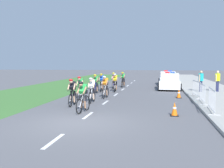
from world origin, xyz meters
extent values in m
plane|color=#56565B|center=(0.00, 0.00, 0.00)|extent=(160.00, 160.00, 0.00)
cube|color=#A3A099|center=(7.57, 14.00, 0.06)|extent=(4.64, 60.00, 0.12)
cube|color=#9E9E99|center=(5.33, 14.00, 0.07)|extent=(0.16, 60.00, 0.13)
cube|color=#3D7033|center=(-6.92, 14.00, 0.00)|extent=(7.00, 60.00, 0.01)
cube|color=white|center=(0.00, -2.52, 0.00)|extent=(0.14, 1.60, 0.01)
cube|color=white|center=(0.00, 1.48, 0.00)|extent=(0.14, 1.60, 0.01)
cube|color=white|center=(0.00, 5.48, 0.00)|extent=(0.14, 1.60, 0.01)
cube|color=white|center=(0.00, 9.48, 0.00)|extent=(0.14, 1.60, 0.01)
cube|color=white|center=(0.00, 13.48, 0.00)|extent=(0.14, 1.60, 0.01)
cube|color=white|center=(0.00, 17.48, 0.00)|extent=(0.14, 1.60, 0.01)
cube|color=white|center=(0.00, 21.48, 0.00)|extent=(0.14, 1.60, 0.01)
cube|color=white|center=(0.00, 25.48, 0.00)|extent=(0.14, 1.60, 0.01)
torus|color=black|center=(-0.49, 1.70, 0.36)|extent=(0.12, 0.72, 0.72)
cylinder|color=#99999E|center=(-0.49, 1.70, 0.36)|extent=(0.07, 0.07, 0.06)
torus|color=black|center=(-0.39, 2.70, 0.36)|extent=(0.12, 0.72, 0.72)
cylinder|color=#99999E|center=(-0.39, 2.70, 0.36)|extent=(0.07, 0.07, 0.06)
cylinder|color=silver|center=(-0.44, 2.15, 0.90)|extent=(0.09, 0.55, 0.04)
cylinder|color=silver|center=(-0.46, 1.98, 0.58)|extent=(0.09, 0.48, 0.63)
cylinder|color=silver|center=(-0.42, 2.35, 0.60)|extent=(0.04, 0.04, 0.65)
cylinder|color=black|center=(-0.48, 1.80, 0.88)|extent=(0.42, 0.07, 0.03)
cube|color=black|center=(-0.42, 2.35, 0.94)|extent=(0.12, 0.23, 0.05)
cube|color=green|center=(-0.44, 2.23, 1.14)|extent=(0.34, 0.57, 0.47)
cube|color=black|center=(-0.42, 2.34, 0.98)|extent=(0.30, 0.23, 0.18)
cylinder|color=black|center=(-0.34, 2.28, 0.64)|extent=(0.13, 0.23, 0.40)
cylinder|color=#9E7051|center=(-0.35, 2.20, 0.37)|extent=(0.11, 0.16, 0.36)
cylinder|color=black|center=(-0.52, 2.30, 0.64)|extent=(0.13, 0.18, 0.40)
cylinder|color=#9E7051|center=(-0.53, 2.22, 0.37)|extent=(0.10, 0.13, 0.36)
cylinder|color=#9E7051|center=(-0.30, 1.99, 1.09)|extent=(0.12, 0.41, 0.35)
cylinder|color=#9E7051|center=(-0.62, 2.03, 1.09)|extent=(0.12, 0.41, 0.35)
sphere|color=#9E7051|center=(-0.47, 1.93, 1.38)|extent=(0.19, 0.19, 0.19)
ellipsoid|color=black|center=(-0.47, 1.92, 1.45)|extent=(0.26, 0.34, 0.24)
torus|color=black|center=(-1.53, 3.47, 0.36)|extent=(0.10, 0.73, 0.72)
cylinder|color=#99999E|center=(-1.53, 3.47, 0.36)|extent=(0.06, 0.06, 0.06)
torus|color=black|center=(-1.61, 4.47, 0.36)|extent=(0.10, 0.73, 0.72)
cylinder|color=#99999E|center=(-1.61, 4.47, 0.36)|extent=(0.06, 0.06, 0.06)
cylinder|color=black|center=(-1.57, 3.92, 0.90)|extent=(0.08, 0.55, 0.04)
cylinder|color=black|center=(-1.55, 3.74, 0.58)|extent=(0.08, 0.48, 0.63)
cylinder|color=black|center=(-1.59, 4.12, 0.60)|extent=(0.04, 0.04, 0.65)
cylinder|color=black|center=(-1.54, 3.57, 0.88)|extent=(0.42, 0.06, 0.03)
cube|color=black|center=(-1.59, 4.12, 0.94)|extent=(0.12, 0.23, 0.05)
cube|color=black|center=(-1.57, 3.99, 1.14)|extent=(0.32, 0.57, 0.45)
cube|color=black|center=(-1.58, 4.11, 0.98)|extent=(0.30, 0.22, 0.18)
cylinder|color=black|center=(-1.49, 4.06, 0.64)|extent=(0.13, 0.23, 0.40)
cylinder|color=tan|center=(-1.48, 3.98, 0.37)|extent=(0.10, 0.16, 0.36)
cylinder|color=black|center=(-1.67, 4.05, 0.64)|extent=(0.12, 0.18, 0.40)
cylinder|color=tan|center=(-1.66, 3.97, 0.37)|extent=(0.10, 0.13, 0.36)
cylinder|color=tan|center=(-1.40, 3.79, 1.09)|extent=(0.11, 0.41, 0.35)
cylinder|color=tan|center=(-1.72, 3.76, 1.09)|extent=(0.11, 0.41, 0.35)
sphere|color=tan|center=(-1.55, 3.69, 1.38)|extent=(0.19, 0.19, 0.19)
ellipsoid|color=red|center=(-1.55, 3.68, 1.45)|extent=(0.25, 0.33, 0.24)
torus|color=black|center=(-0.77, 4.79, 0.36)|extent=(0.06, 0.72, 0.72)
cylinder|color=#99999E|center=(-0.77, 4.79, 0.36)|extent=(0.06, 0.06, 0.06)
torus|color=black|center=(-0.80, 5.79, 0.36)|extent=(0.06, 0.72, 0.72)
cylinder|color=#99999E|center=(-0.80, 5.79, 0.36)|extent=(0.06, 0.06, 0.06)
cylinder|color=white|center=(-0.78, 5.24, 0.90)|extent=(0.05, 0.55, 0.04)
cylinder|color=white|center=(-0.78, 5.07, 0.58)|extent=(0.05, 0.48, 0.63)
cylinder|color=white|center=(-0.79, 5.44, 0.60)|extent=(0.04, 0.04, 0.65)
cylinder|color=black|center=(-0.78, 4.89, 0.88)|extent=(0.42, 0.04, 0.03)
cube|color=black|center=(-0.79, 5.44, 0.94)|extent=(0.11, 0.22, 0.05)
cube|color=white|center=(-0.79, 5.32, 1.14)|extent=(0.29, 0.55, 0.46)
cube|color=black|center=(-0.79, 5.43, 0.98)|extent=(0.28, 0.21, 0.18)
cylinder|color=black|center=(-0.70, 5.39, 0.64)|extent=(0.12, 0.23, 0.40)
cylinder|color=beige|center=(-0.70, 5.31, 0.37)|extent=(0.09, 0.16, 0.36)
cylinder|color=black|center=(-0.88, 5.38, 0.64)|extent=(0.11, 0.17, 0.40)
cylinder|color=beige|center=(-0.88, 5.30, 0.37)|extent=(0.09, 0.12, 0.36)
cylinder|color=beige|center=(-0.62, 5.11, 1.09)|extent=(0.09, 0.40, 0.35)
cylinder|color=beige|center=(-0.94, 5.10, 1.09)|extent=(0.09, 0.40, 0.35)
sphere|color=beige|center=(-0.78, 5.02, 1.38)|extent=(0.19, 0.19, 0.19)
ellipsoid|color=white|center=(-0.78, 5.01, 1.45)|extent=(0.24, 0.32, 0.24)
torus|color=black|center=(-1.86, 6.01, 0.36)|extent=(0.07, 0.73, 0.72)
cylinder|color=#99999E|center=(-1.86, 6.01, 0.36)|extent=(0.06, 0.06, 0.06)
torus|color=black|center=(-1.90, 7.01, 0.36)|extent=(0.07, 0.73, 0.72)
cylinder|color=#99999E|center=(-1.90, 7.01, 0.36)|extent=(0.06, 0.06, 0.06)
cylinder|color=white|center=(-1.88, 6.46, 0.90)|extent=(0.06, 0.55, 0.04)
cylinder|color=white|center=(-1.87, 6.29, 0.58)|extent=(0.06, 0.48, 0.63)
cylinder|color=white|center=(-1.89, 6.66, 0.60)|extent=(0.04, 0.04, 0.65)
cylinder|color=black|center=(-1.87, 6.11, 0.88)|extent=(0.42, 0.05, 0.03)
cube|color=black|center=(-1.89, 6.66, 0.94)|extent=(0.11, 0.22, 0.05)
cube|color=green|center=(-1.88, 6.54, 1.14)|extent=(0.30, 0.55, 0.47)
cube|color=black|center=(-1.89, 6.65, 0.98)|extent=(0.29, 0.21, 0.18)
cylinder|color=black|center=(-1.80, 6.61, 0.64)|extent=(0.12, 0.23, 0.40)
cylinder|color=tan|center=(-1.79, 6.53, 0.37)|extent=(0.10, 0.16, 0.36)
cylinder|color=black|center=(-1.98, 6.60, 0.64)|extent=(0.12, 0.17, 0.40)
cylinder|color=tan|center=(-1.97, 6.52, 0.37)|extent=(0.10, 0.13, 0.36)
cylinder|color=tan|center=(-1.71, 6.33, 1.09)|extent=(0.09, 0.40, 0.35)
cylinder|color=tan|center=(-2.03, 6.32, 1.09)|extent=(0.09, 0.40, 0.35)
sphere|color=tan|center=(-1.87, 6.24, 1.38)|extent=(0.19, 0.19, 0.19)
ellipsoid|color=red|center=(-1.87, 6.23, 1.45)|extent=(0.24, 0.32, 0.24)
torus|color=black|center=(-0.42, 6.93, 0.36)|extent=(0.08, 0.73, 0.72)
cylinder|color=#99999E|center=(-0.42, 6.93, 0.36)|extent=(0.06, 0.06, 0.06)
torus|color=black|center=(-0.36, 7.93, 0.36)|extent=(0.08, 0.73, 0.72)
cylinder|color=#99999E|center=(-0.36, 7.93, 0.36)|extent=(0.06, 0.06, 0.06)
cylinder|color=white|center=(-0.39, 7.38, 0.90)|extent=(0.07, 0.55, 0.04)
cylinder|color=white|center=(-0.40, 7.20, 0.58)|extent=(0.07, 0.48, 0.63)
cylinder|color=white|center=(-0.38, 7.58, 0.60)|extent=(0.04, 0.04, 0.65)
cylinder|color=black|center=(-0.41, 7.03, 0.88)|extent=(0.42, 0.05, 0.03)
cube|color=black|center=(-0.38, 7.58, 0.94)|extent=(0.11, 0.23, 0.05)
cube|color=orange|center=(-0.39, 7.45, 1.14)|extent=(0.31, 0.56, 0.46)
cube|color=black|center=(-0.38, 7.57, 0.98)|extent=(0.29, 0.22, 0.18)
cylinder|color=black|center=(-0.29, 7.51, 0.64)|extent=(0.12, 0.23, 0.40)
cylinder|color=#9E7051|center=(-0.30, 7.43, 0.37)|extent=(0.10, 0.16, 0.36)
cylinder|color=black|center=(-0.47, 7.52, 0.64)|extent=(0.12, 0.17, 0.40)
cylinder|color=#9E7051|center=(-0.48, 7.44, 0.37)|extent=(0.10, 0.13, 0.36)
cylinder|color=#9E7051|center=(-0.24, 7.23, 1.09)|extent=(0.10, 0.40, 0.35)
cylinder|color=#9E7051|center=(-0.56, 7.25, 1.09)|extent=(0.10, 0.40, 0.35)
sphere|color=#9E7051|center=(-0.40, 7.15, 1.38)|extent=(0.19, 0.19, 0.19)
ellipsoid|color=white|center=(-0.40, 7.14, 1.45)|extent=(0.25, 0.33, 0.24)
torus|color=black|center=(-1.64, 9.36, 0.36)|extent=(0.05, 0.72, 0.72)
cylinder|color=#99999E|center=(-1.64, 9.36, 0.36)|extent=(0.06, 0.06, 0.06)
torus|color=black|center=(-1.64, 10.36, 0.36)|extent=(0.05, 0.72, 0.72)
cylinder|color=#99999E|center=(-1.64, 10.36, 0.36)|extent=(0.06, 0.06, 0.06)
cylinder|color=#1E1E99|center=(-1.64, 9.81, 0.90)|extent=(0.04, 0.55, 0.04)
cylinder|color=#1E1E99|center=(-1.64, 9.64, 0.58)|extent=(0.04, 0.48, 0.63)
cylinder|color=#1E1E99|center=(-1.64, 10.01, 0.60)|extent=(0.04, 0.04, 0.65)
cylinder|color=black|center=(-1.64, 9.46, 0.88)|extent=(0.42, 0.03, 0.03)
cube|color=black|center=(-1.64, 10.01, 0.94)|extent=(0.10, 0.22, 0.05)
cube|color=green|center=(-1.64, 9.89, 1.14)|extent=(0.28, 0.55, 0.45)
cube|color=black|center=(-1.64, 10.00, 0.98)|extent=(0.28, 0.20, 0.18)
cylinder|color=black|center=(-1.55, 9.95, 0.64)|extent=(0.11, 0.22, 0.40)
cylinder|color=#9E7051|center=(-1.55, 9.87, 0.37)|extent=(0.09, 0.15, 0.36)
cylinder|color=black|center=(-1.73, 9.95, 0.64)|extent=(0.11, 0.17, 0.40)
cylinder|color=#9E7051|center=(-1.73, 9.87, 0.37)|extent=(0.09, 0.12, 0.36)
cylinder|color=#9E7051|center=(-1.48, 9.67, 1.09)|extent=(0.08, 0.40, 0.35)
cylinder|color=#9E7051|center=(-1.80, 9.67, 1.09)|extent=(0.08, 0.40, 0.35)
sphere|color=#9E7051|center=(-1.64, 9.59, 1.38)|extent=(0.19, 0.19, 0.19)
ellipsoid|color=yellow|center=(-1.64, 9.58, 1.45)|extent=(0.23, 0.32, 0.24)
torus|color=black|center=(-1.48, 10.93, 0.36)|extent=(0.11, 0.72, 0.72)
cylinder|color=#99999E|center=(-1.48, 10.93, 0.36)|extent=(0.07, 0.07, 0.06)
torus|color=black|center=(-1.57, 11.93, 0.36)|extent=(0.11, 0.72, 0.72)
cylinder|color=#99999E|center=(-1.57, 11.93, 0.36)|extent=(0.07, 0.07, 0.06)
cylinder|color=white|center=(-1.52, 11.38, 0.90)|extent=(0.09, 0.55, 0.04)
cylinder|color=white|center=(-1.50, 11.20, 0.58)|extent=(0.09, 0.48, 0.63)
cylinder|color=white|center=(-1.54, 11.58, 0.60)|extent=(0.04, 0.04, 0.65)
cylinder|color=black|center=(-1.49, 11.03, 0.88)|extent=(0.42, 0.07, 0.03)
cube|color=black|center=(-1.54, 11.58, 0.94)|extent=(0.12, 0.23, 0.05)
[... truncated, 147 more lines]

